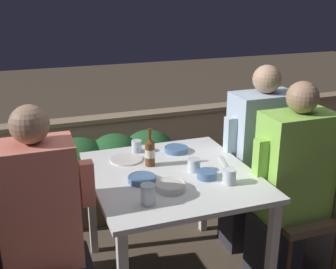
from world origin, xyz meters
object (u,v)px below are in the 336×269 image
Objects in this scene: chair_right_near at (312,199)px; person_blue_shirt at (257,159)px; person_green_blouse at (289,185)px; potted_plant at (270,156)px; chair_left_near at (11,255)px; chair_right_far at (278,174)px; person_coral_top at (47,225)px; beer_bottle at (150,152)px; chair_left_far at (7,221)px.

person_blue_shirt reaches higher than chair_right_near.
potted_plant is (0.50, 0.97, -0.26)m from person_green_blouse.
chair_left_near is 0.65× the size of person_blue_shirt.
chair_left_near and chair_right_far have the same top height.
person_coral_top is 1.65m from chair_right_near.
beer_bottle is (-1.00, -0.05, 0.33)m from chair_right_far.
chair_left_near is 1.84m from chair_right_near.
person_blue_shirt reaches higher than chair_left_near.
chair_left_near is at bearing 180.00° from person_coral_top.
chair_right_near is 1.00× the size of chair_right_far.
person_green_blouse reaches higher than chair_right_far.
chair_left_near is 0.66× the size of person_coral_top.
person_green_blouse is at bearing -116.70° from chair_right_far.
chair_left_far is at bearing 121.33° from person_coral_top.
chair_left_near is 0.35m from chair_left_far.
beer_bottle is (0.85, 0.33, 0.33)m from chair_left_near.
chair_right_far is 3.52× the size of beer_bottle.
chair_right_far is 0.24m from person_blue_shirt.
person_coral_top is at bearing 179.30° from chair_right_near.
person_green_blouse is at bearing -0.70° from chair_left_near.
chair_left_near is at bearing -159.11° from beer_bottle.
person_green_blouse is at bearing -12.59° from chair_left_far.
person_coral_top is 1.51× the size of chair_right_near.
beer_bottle is at bearing -176.18° from person_blue_shirt.
chair_right_far is at bearing 0.00° from person_blue_shirt.
person_green_blouse is (1.46, -0.02, -0.00)m from person_coral_top.
potted_plant is at bearing 49.06° from person_blue_shirt.
chair_right_near is at bearing -19.30° from beer_bottle.
person_green_blouse is 1.52× the size of chair_right_far.
person_green_blouse reaches higher than chair_left_far.
person_coral_top is 1.70m from chair_right_far.
chair_left_far is at bearing 178.21° from beer_bottle.
person_green_blouse is 2.02× the size of potted_plant.
chair_right_far is at bearing 3.09° from beer_bottle.
potted_plant is (2.17, 0.59, -0.12)m from chair_left_far.
chair_right_far is 0.65× the size of person_blue_shirt.
beer_bottle is 1.51m from potted_plant.
chair_right_near is at bearing -0.63° from chair_left_near.
chair_left_far is 2.26m from potted_plant.
chair_left_near is 1.00× the size of chair_right_far.
chair_left_far is 1.00× the size of chair_right_near.
chair_left_near is 1.00× the size of chair_right_near.
chair_left_far is 0.66× the size of person_green_blouse.
potted_plant is (2.15, 0.95, -0.12)m from chair_left_near.
chair_left_near is 0.97m from beer_bottle.
chair_left_far is (-0.21, 0.35, -0.14)m from person_coral_top.
person_coral_top is 0.43m from chair_left_far.
potted_plant is at bearing 15.30° from chair_left_far.
person_blue_shirt reaches higher than potted_plant.
person_coral_top is 1.51× the size of chair_right_far.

